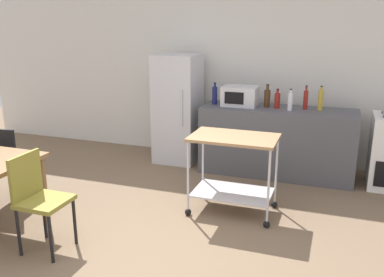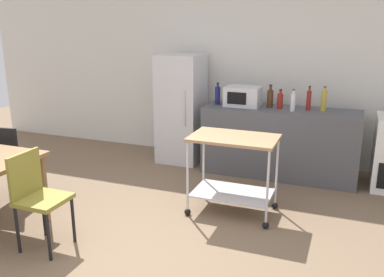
{
  "view_description": "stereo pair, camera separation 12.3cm",
  "coord_description": "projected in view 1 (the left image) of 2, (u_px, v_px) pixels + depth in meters",
  "views": [
    {
      "loc": [
        1.62,
        -2.83,
        2.01
      ],
      "look_at": [
        0.2,
        1.2,
        0.8
      ],
      "focal_mm": 39.24,
      "sensor_mm": 36.0,
      "label": 1
    },
    {
      "loc": [
        1.74,
        -2.79,
        2.01
      ],
      "look_at": [
        0.2,
        1.2,
        0.8
      ],
      "focal_mm": 39.24,
      "sensor_mm": 36.0,
      "label": 2
    }
  ],
  "objects": [
    {
      "name": "bottle_vinegar",
      "position": [
        290.0,
        101.0,
        5.3
      ],
      "size": [
        0.06,
        0.06,
        0.28
      ],
      "color": "silver",
      "rests_on": "kitchen_counter"
    },
    {
      "name": "bottle_soda",
      "position": [
        306.0,
        99.0,
        5.37
      ],
      "size": [
        0.06,
        0.06,
        0.31
      ],
      "color": "maroon",
      "rests_on": "kitchen_counter"
    },
    {
      "name": "ground_plane",
      "position": [
        125.0,
        260.0,
        3.64
      ],
      "size": [
        12.0,
        12.0,
        0.0
      ],
      "primitive_type": "plane",
      "color": "brown"
    },
    {
      "name": "bottle_wine",
      "position": [
        321.0,
        100.0,
        5.32
      ],
      "size": [
        0.07,
        0.07,
        0.31
      ],
      "color": "gold",
      "rests_on": "kitchen_counter"
    },
    {
      "name": "bottle_sesame_oil",
      "position": [
        215.0,
        95.0,
        5.71
      ],
      "size": [
        0.07,
        0.07,
        0.3
      ],
      "color": "navy",
      "rests_on": "kitchen_counter"
    },
    {
      "name": "chair_black",
      "position": [
        8.0,
        159.0,
        4.68
      ],
      "size": [
        0.45,
        0.45,
        0.89
      ],
      "rotation": [
        0.0,
        0.0,
        3.29
      ],
      "color": "black",
      "rests_on": "ground_plane"
    },
    {
      "name": "kitchen_counter",
      "position": [
        277.0,
        142.0,
        5.59
      ],
      "size": [
        2.0,
        0.64,
        0.9
      ],
      "primitive_type": "cube",
      "color": "#4C4C51",
      "rests_on": "ground_plane"
    },
    {
      "name": "chair_olive",
      "position": [
        38.0,
        196.0,
        3.7
      ],
      "size": [
        0.4,
        0.4,
        0.89
      ],
      "rotation": [
        0.0,
        0.0,
        1.56
      ],
      "color": "olive",
      "rests_on": "ground_plane"
    },
    {
      "name": "microwave",
      "position": [
        240.0,
        96.0,
        5.61
      ],
      "size": [
        0.46,
        0.35,
        0.26
      ],
      "color": "silver",
      "rests_on": "kitchen_counter"
    },
    {
      "name": "refrigerator",
      "position": [
        178.0,
        109.0,
        6.05
      ],
      "size": [
        0.6,
        0.63,
        1.55
      ],
      "color": "silver",
      "rests_on": "ground_plane"
    },
    {
      "name": "back_wall",
      "position": [
        225.0,
        60.0,
        6.15
      ],
      "size": [
        8.4,
        0.12,
        2.9
      ],
      "primitive_type": "cube",
      "color": "silver",
      "rests_on": "ground_plane"
    },
    {
      "name": "bottle_soy_sauce",
      "position": [
        277.0,
        100.0,
        5.45
      ],
      "size": [
        0.07,
        0.07,
        0.25
      ],
      "color": "maroon",
      "rests_on": "kitchen_counter"
    },
    {
      "name": "bottle_hot_sauce",
      "position": [
        267.0,
        98.0,
        5.54
      ],
      "size": [
        0.08,
        0.08,
        0.3
      ],
      "color": "#4C2D19",
      "rests_on": "kitchen_counter"
    },
    {
      "name": "kitchen_cart",
      "position": [
        233.0,
        161.0,
        4.42
      ],
      "size": [
        0.91,
        0.57,
        0.85
      ],
      "color": "#A37A51",
      "rests_on": "ground_plane"
    }
  ]
}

